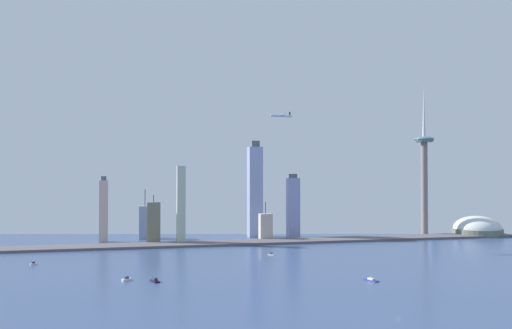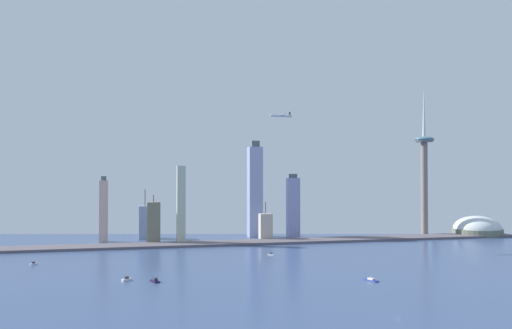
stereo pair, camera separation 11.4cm
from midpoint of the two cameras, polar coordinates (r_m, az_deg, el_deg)
The scene contains 18 objects.
ground_plane at distance 445.17m, azimuth 15.16°, elevation -15.69°, with size 6000.00×6000.00×0.00m, color #394F79.
waterfront_pier at distance 874.15m, azimuth 0.25°, elevation -8.42°, with size 942.25×53.65×3.88m, color #5F5860.
observation_tower at distance 1030.18m, azimuth 17.81°, elevation 0.02°, with size 37.06×37.06×281.10m.
stadium_dome at distance 1070.94m, azimuth 22.91°, elevation -6.50°, with size 90.42×90.42×47.61m.
skyscraper_0 at distance 957.16m, azimuth 4.05°, elevation -4.60°, with size 22.43×14.75×114.69m.
skyscraper_1 at distance 869.02m, azimuth -8.15°, elevation -4.35°, with size 13.61×14.17×127.65m.
skyscraper_2 at distance 959.79m, azimuth -0.12°, elevation -2.85°, with size 24.76×23.92×175.16m.
skyscraper_3 at distance 912.37m, azimuth 1.04°, elevation -6.79°, with size 21.36×17.11×65.91m.
skyscraper_4 at distance 1122.86m, azimuth 18.59°, elevation -5.11°, with size 17.40×19.67×83.40m.
skyscraper_5 at distance 957.38m, azimuth -11.98°, elevation -6.13°, with size 21.51×26.11×86.82m.
skyscraper_6 at distance 885.24m, azimuth -11.09°, elevation -6.22°, with size 21.39×25.76×79.50m.
skyscraper_7 at distance 922.37m, azimuth -16.23°, elevation -4.80°, with size 13.86×15.46×110.63m.
boat_0 at distance 723.64m, azimuth -23.05°, elevation -9.87°, with size 7.87×8.12×7.28m.
boat_1 at distance 581.64m, azimuth 12.40°, elevation -12.14°, with size 10.88×18.55×6.04m.
boat_2 at distance 744.20m, azimuth 1.64°, elevation -9.74°, with size 8.39×8.46×3.52m.
boat_4 at distance 572.58m, azimuth -10.94°, elevation -12.27°, with size 9.81×15.08×7.93m.
boat_5 at distance 585.71m, azimuth -13.90°, elevation -12.00°, with size 10.56×8.79×4.48m.
airplane at distance 822.54m, azimuth 2.71°, elevation 5.32°, with size 35.40×32.28×8.44m.
Camera 1 is at (-206.15, -378.44, 111.71)m, focal length 36.81 mm.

